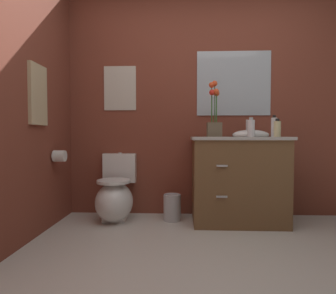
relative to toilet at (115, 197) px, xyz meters
name	(u,v)px	position (x,y,z in m)	size (l,w,h in m)	color
ground_plane	(223,293)	(0.92, -1.35, -0.24)	(9.91, 9.91, 0.00)	beige
wall_back	(220,102)	(1.12, 0.30, 1.01)	(4.62, 0.05, 2.50)	brown
wall_left	(8,85)	(-0.59, -0.86, 1.01)	(0.05, 4.54, 2.50)	brown
toilet	(115,197)	(0.00, 0.00, 0.00)	(0.38, 0.59, 0.69)	white
vanity_cabinet	(238,179)	(1.26, -0.03, 0.20)	(0.94, 0.56, 1.05)	brown
flower_vase	(214,120)	(1.01, -0.06, 0.79)	(0.14, 0.14, 0.56)	brown
soap_bottle	(251,128)	(1.34, -0.17, 0.71)	(0.07, 0.07, 0.18)	white
lotion_bottle	(277,129)	(1.59, -0.17, 0.70)	(0.06, 0.06, 0.17)	beige
hand_wash_bottle	(274,127)	(1.60, -0.04, 0.72)	(0.06, 0.06, 0.21)	white
trash_bin	(172,207)	(0.59, 0.01, -0.11)	(0.18, 0.18, 0.27)	#B7B7BC
wall_poster	(120,88)	(0.00, 0.27, 1.16)	(0.36, 0.01, 0.49)	beige
wall_mirror	(234,83)	(1.26, 0.27, 1.21)	(0.80, 0.01, 0.70)	#B2BCC6
hanging_towel	(38,95)	(-0.55, -0.49, 0.99)	(0.03, 0.28, 0.52)	tan
toilet_paper_roll	(60,156)	(-0.50, -0.20, 0.44)	(0.11, 0.11, 0.11)	white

